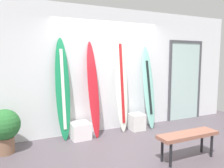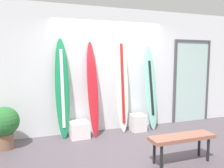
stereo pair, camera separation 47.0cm
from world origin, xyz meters
The scene contains 11 objects.
ground centered at (0.00, 0.00, -0.02)m, with size 8.00×8.00×0.04m, color #544B52.
wall_back centered at (0.00, 1.30, 1.40)m, with size 7.20×0.20×2.80m, color silver.
surfboard_emerald centered at (-1.09, 1.03, 1.03)m, with size 0.30×0.32×2.09m.
surfboard_crimson centered at (-0.46, 0.95, 1.00)m, with size 0.24×0.45×2.03m.
surfboard_ivory centered at (0.24, 1.01, 1.10)m, with size 0.31×0.36×2.21m.
surfboard_seafoam centered at (0.95, 0.97, 0.98)m, with size 0.28×0.41×1.95m.
display_block_left centered at (0.59, 0.90, 0.19)m, with size 0.33×0.33×0.38m.
display_block_center centered at (-0.78, 0.90, 0.17)m, with size 0.40×0.40×0.34m.
glass_door centered at (2.27, 1.18, 1.10)m, with size 1.09×0.06×2.14m.
potted_plant centered at (-2.18, 0.76, 0.46)m, with size 0.54×0.54×0.79m.
bench centered at (0.56, -0.76, 0.38)m, with size 1.09×0.30×0.44m.
Camera 2 is at (-1.58, -3.56, 1.65)m, focal length 35.08 mm.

